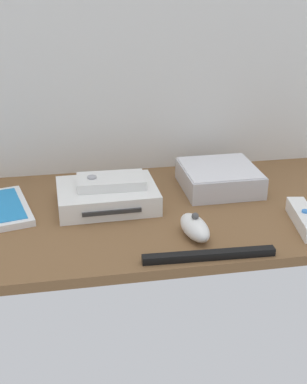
{
  "coord_description": "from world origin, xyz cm",
  "views": [
    {
      "loc": [
        -17.8,
        -99.12,
        48.57
      ],
      "look_at": [
        0.0,
        0.0,
        4.0
      ],
      "focal_mm": 49.04,
      "sensor_mm": 36.0,
      "label": 1
    }
  ],
  "objects_px": {
    "remote_wand": "(304,219)",
    "remote_classic_pad": "(111,181)",
    "sensor_bar": "(209,255)",
    "remote_nunchuk": "(195,227)",
    "game_console": "(107,196)",
    "mini_computer": "(219,178)"
  },
  "relations": [
    {
      "from": "remote_wand",
      "to": "remote_classic_pad",
      "type": "xyz_separation_m",
      "value": [
        -0.37,
        0.17,
        0.04
      ]
    },
    {
      "from": "remote_wand",
      "to": "remote_classic_pad",
      "type": "height_order",
      "value": "remote_classic_pad"
    },
    {
      "from": "sensor_bar",
      "to": "remote_nunchuk",
      "type": "bearing_deg",
      "value": 95.94
    },
    {
      "from": "game_console",
      "to": "remote_nunchuk",
      "type": "bearing_deg",
      "value": -50.11
    },
    {
      "from": "mini_computer",
      "to": "remote_classic_pad",
      "type": "xyz_separation_m",
      "value": [
        -0.25,
        -0.04,
        0.03
      ]
    },
    {
      "from": "remote_classic_pad",
      "to": "remote_nunchuk",
      "type": "bearing_deg",
      "value": -49.72
    },
    {
      "from": "remote_classic_pad",
      "to": "sensor_bar",
      "type": "bearing_deg",
      "value": -59.01
    },
    {
      "from": "game_console",
      "to": "sensor_bar",
      "type": "bearing_deg",
      "value": -59.88
    },
    {
      "from": "remote_wand",
      "to": "remote_classic_pad",
      "type": "relative_size",
      "value": 1.04
    },
    {
      "from": "game_console",
      "to": "remote_classic_pad",
      "type": "height_order",
      "value": "remote_classic_pad"
    },
    {
      "from": "remote_nunchuk",
      "to": "mini_computer",
      "type": "bearing_deg",
      "value": 53.86
    },
    {
      "from": "remote_wand",
      "to": "remote_nunchuk",
      "type": "height_order",
      "value": "remote_nunchuk"
    },
    {
      "from": "remote_nunchuk",
      "to": "remote_classic_pad",
      "type": "distance_m",
      "value": 0.23
    },
    {
      "from": "remote_wand",
      "to": "sensor_bar",
      "type": "relative_size",
      "value": 0.63
    },
    {
      "from": "remote_nunchuk",
      "to": "remote_classic_pad",
      "type": "xyz_separation_m",
      "value": [
        -0.14,
        0.17,
        0.03
      ]
    },
    {
      "from": "mini_computer",
      "to": "remote_wand",
      "type": "relative_size",
      "value": 1.13
    },
    {
      "from": "mini_computer",
      "to": "remote_nunchuk",
      "type": "bearing_deg",
      "value": -117.46
    },
    {
      "from": "mini_computer",
      "to": "remote_wand",
      "type": "distance_m",
      "value": 0.24
    },
    {
      "from": "remote_nunchuk",
      "to": "remote_wand",
      "type": "bearing_deg",
      "value": -7.11
    },
    {
      "from": "mini_computer",
      "to": "remote_classic_pad",
      "type": "relative_size",
      "value": 1.17
    },
    {
      "from": "game_console",
      "to": "sensor_bar",
      "type": "xyz_separation_m",
      "value": [
        0.16,
        -0.25,
        -0.01
      ]
    },
    {
      "from": "game_console",
      "to": "sensor_bar",
      "type": "relative_size",
      "value": 0.89
    }
  ]
}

